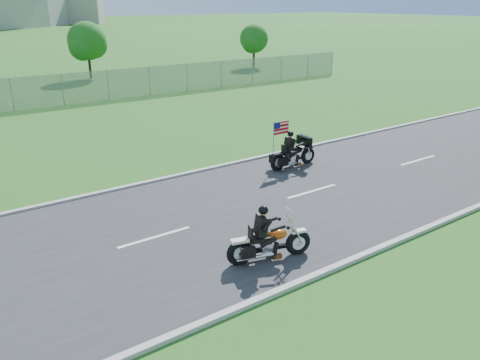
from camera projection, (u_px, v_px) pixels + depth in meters
ground at (215, 221)px, 14.25m from camera, size 420.00×420.00×0.00m
road at (215, 220)px, 14.24m from camera, size 120.00×8.00×0.04m
curb_north at (157, 180)px, 17.34m from camera, size 120.00×0.18×0.12m
curb_south at (305, 280)px, 11.12m from camera, size 120.00×0.18×0.12m
tree_fence_near at (88, 43)px, 39.46m from camera, size 3.52×3.28×4.75m
tree_fence_far at (254, 40)px, 46.54m from camera, size 3.08×2.87×4.20m
motorcycle_lead at (268, 243)px, 11.91m from camera, size 2.28×0.96×1.56m
motorcycle_follow at (293, 155)px, 18.66m from camera, size 2.27×0.75×1.90m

